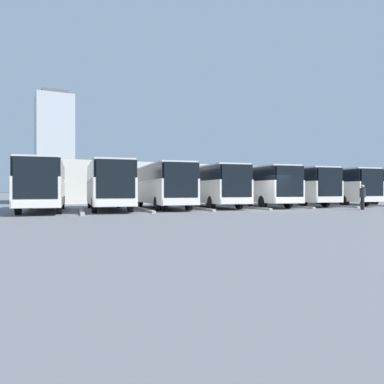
# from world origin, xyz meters

# --- Properties ---
(ground_plane) EXTENTS (600.00, 600.00, 0.00)m
(ground_plane) POSITION_xyz_m (0.00, 0.00, 0.00)
(ground_plane) COLOR slate
(bus_0) EXTENTS (4.17, 11.02, 3.34)m
(bus_0) POSITION_xyz_m (-15.00, -5.37, 1.86)
(bus_0) COLOR silver
(bus_0) RESTS_ON ground_plane
(curb_divider_0) EXTENTS (1.47, 7.91, 0.15)m
(curb_divider_0) POSITION_xyz_m (-12.86, -3.78, 0.07)
(curb_divider_0) COLOR #9E9E99
(curb_divider_0) RESTS_ON ground_plane
(bus_1) EXTENTS (4.17, 11.02, 3.34)m
(bus_1) POSITION_xyz_m (-10.71, -4.98, 1.86)
(bus_1) COLOR silver
(bus_1) RESTS_ON ground_plane
(curb_divider_1) EXTENTS (1.47, 7.91, 0.15)m
(curb_divider_1) POSITION_xyz_m (-8.57, -3.39, 0.07)
(curb_divider_1) COLOR #9E9E99
(curb_divider_1) RESTS_ON ground_plane
(bus_2) EXTENTS (4.17, 11.02, 3.34)m
(bus_2) POSITION_xyz_m (-6.43, -5.45, 1.86)
(bus_2) COLOR silver
(bus_2) RESTS_ON ground_plane
(curb_divider_2) EXTENTS (1.47, 7.91, 0.15)m
(curb_divider_2) POSITION_xyz_m (-4.29, -3.86, 0.07)
(curb_divider_2) COLOR #9E9E99
(curb_divider_2) RESTS_ON ground_plane
(bus_3) EXTENTS (4.17, 11.02, 3.34)m
(bus_3) POSITION_xyz_m (-2.14, -5.21, 1.86)
(bus_3) COLOR silver
(bus_3) RESTS_ON ground_plane
(curb_divider_3) EXTENTS (1.47, 7.91, 0.15)m
(curb_divider_3) POSITION_xyz_m (-0.00, -3.62, 0.07)
(curb_divider_3) COLOR #9E9E99
(curb_divider_3) RESTS_ON ground_plane
(bus_4) EXTENTS (4.17, 11.02, 3.34)m
(bus_4) POSITION_xyz_m (2.15, -5.70, 1.86)
(bus_4) COLOR silver
(bus_4) RESTS_ON ground_plane
(curb_divider_4) EXTENTS (1.47, 7.91, 0.15)m
(curb_divider_4) POSITION_xyz_m (4.29, -4.11, 0.07)
(curb_divider_4) COLOR #9E9E99
(curb_divider_4) RESTS_ON ground_plane
(bus_5) EXTENTS (4.17, 11.02, 3.34)m
(bus_5) POSITION_xyz_m (6.43, -5.60, 1.86)
(bus_5) COLOR silver
(bus_5) RESTS_ON ground_plane
(curb_divider_5) EXTENTS (1.47, 7.91, 0.15)m
(curb_divider_5) POSITION_xyz_m (8.57, -4.02, 0.07)
(curb_divider_5) COLOR #9E9E99
(curb_divider_5) RESTS_ON ground_plane
(bus_6) EXTENTS (4.17, 11.02, 3.34)m
(bus_6) POSITION_xyz_m (10.72, -5.36, 1.86)
(bus_6) COLOR silver
(bus_6) RESTS_ON ground_plane
(curb_divider_6) EXTENTS (1.47, 7.91, 0.15)m
(curb_divider_6) POSITION_xyz_m (12.86, -3.77, 0.07)
(curb_divider_6) COLOR #9E9E99
(curb_divider_6) RESTS_ON ground_plane
(bus_7) EXTENTS (4.17, 11.02, 3.34)m
(bus_7) POSITION_xyz_m (15.00, -5.60, 1.86)
(bus_7) COLOR silver
(bus_7) RESTS_ON ground_plane
(pedestrian) EXTENTS (0.57, 0.57, 1.82)m
(pedestrian) POSITION_xyz_m (-5.99, 2.49, 0.98)
(pedestrian) COLOR black
(pedestrian) RESTS_ON ground_plane
(station_building) EXTENTS (30.43, 16.66, 4.61)m
(station_building) POSITION_xyz_m (0.00, -25.32, 2.33)
(station_building) COLOR beige
(station_building) RESTS_ON ground_plane
(office_tower) EXTENTS (20.68, 20.68, 59.57)m
(office_tower) POSITION_xyz_m (-8.55, -212.34, 29.19)
(office_tower) COLOR #ADB2B7
(office_tower) RESTS_ON ground_plane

